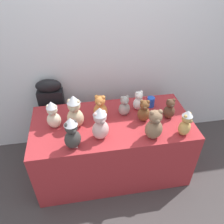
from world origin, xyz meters
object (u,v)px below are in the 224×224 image
(teddy_bear_charcoal, at_px, (72,133))
(teddy_bear_blush, at_px, (100,124))
(teddy_bear_honey, at_px, (186,123))
(instrument_case, at_px, (54,114))
(teddy_bear_sand, at_px, (75,112))
(teddy_bear_mocha, at_px, (154,125))
(display_table, at_px, (112,146))
(teddy_bear_snow, at_px, (139,101))
(teddy_bear_cocoa, at_px, (169,109))
(teddy_bear_cream, at_px, (53,115))
(teddy_bear_ash, at_px, (124,106))
(teddy_bear_ginger, at_px, (100,108))
(teddy_bear_chestnut, at_px, (144,111))
(party_cup_blue, at_px, (151,102))

(teddy_bear_charcoal, bearing_deg, teddy_bear_blush, -8.24)
(teddy_bear_honey, bearing_deg, teddy_bear_blush, 141.56)
(instrument_case, height_order, teddy_bear_sand, teddy_bear_sand)
(teddy_bear_honey, distance_m, teddy_bear_mocha, 0.29)
(display_table, height_order, teddy_bear_snow, teddy_bear_snow)
(teddy_bear_cocoa, bearing_deg, display_table, 177.14)
(teddy_bear_blush, bearing_deg, display_table, 39.24)
(teddy_bear_snow, distance_m, teddy_bear_mocha, 0.44)
(teddy_bear_cream, bearing_deg, teddy_bear_ash, 17.20)
(teddy_bear_cream, bearing_deg, teddy_bear_sand, 4.92)
(instrument_case, xyz_separation_m, teddy_bear_charcoal, (0.23, -0.79, 0.38))
(teddy_bear_cocoa, height_order, teddy_bear_blush, teddy_bear_blush)
(teddy_bear_mocha, relative_size, teddy_bear_ginger, 1.13)
(teddy_bear_snow, height_order, teddy_bear_sand, teddy_bear_sand)
(teddy_bear_chestnut, height_order, teddy_bear_snow, teddy_bear_chestnut)
(teddy_bear_chestnut, bearing_deg, teddy_bear_honey, -26.27)
(teddy_bear_sand, distance_m, teddy_bear_mocha, 0.73)
(teddy_bear_snow, height_order, teddy_bear_ginger, teddy_bear_ginger)
(display_table, xyz_separation_m, teddy_bear_blush, (-0.14, -0.20, 0.52))
(display_table, distance_m, teddy_bear_mocha, 0.66)
(display_table, distance_m, teddy_bear_ash, 0.49)
(teddy_bear_snow, bearing_deg, party_cup_blue, -1.74)
(teddy_bear_ash, distance_m, teddy_bear_charcoal, 0.64)
(display_table, bearing_deg, teddy_bear_sand, -179.17)
(display_table, distance_m, teddy_bear_honey, 0.84)
(teddy_bear_honey, bearing_deg, display_table, 122.88)
(teddy_bear_cream, distance_m, teddy_bear_cocoa, 1.12)
(instrument_case, height_order, teddy_bear_ash, instrument_case)
(teddy_bear_honey, xyz_separation_m, teddy_bear_mocha, (-0.29, 0.00, 0.01))
(display_table, xyz_separation_m, instrument_case, (-0.61, 0.51, 0.13))
(teddy_bear_sand, bearing_deg, instrument_case, 133.05)
(display_table, bearing_deg, teddy_bear_blush, -124.00)
(teddy_bear_sand, height_order, teddy_bear_mocha, teddy_bear_sand)
(teddy_bear_chestnut, height_order, teddy_bear_sand, teddy_bear_sand)
(teddy_bear_mocha, bearing_deg, teddy_bear_charcoal, 178.63)
(teddy_bear_honey, distance_m, teddy_bear_charcoal, 1.00)
(teddy_bear_honey, height_order, teddy_bear_ginger, teddy_bear_ginger)
(party_cup_blue, bearing_deg, display_table, -157.38)
(teddy_bear_snow, relative_size, teddy_bear_cocoa, 0.97)
(teddy_bear_ash, bearing_deg, teddy_bear_ginger, 176.36)
(teddy_bear_cream, bearing_deg, teddy_bear_ginger, 18.26)
(teddy_bear_cream, height_order, teddy_bear_mocha, teddy_bear_mocha)
(teddy_bear_ginger, bearing_deg, teddy_bear_honey, -8.66)
(teddy_bear_ash, distance_m, teddy_bear_mocha, 0.42)
(teddy_bear_sand, height_order, teddy_bear_blush, teddy_bear_sand)
(teddy_bear_blush, relative_size, teddy_bear_ash, 1.47)
(instrument_case, relative_size, teddy_bear_ash, 4.15)
(teddy_bear_honey, height_order, teddy_bear_ash, teddy_bear_honey)
(instrument_case, bearing_deg, teddy_bear_snow, -17.52)
(teddy_bear_honey, distance_m, teddy_bear_ginger, 0.81)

